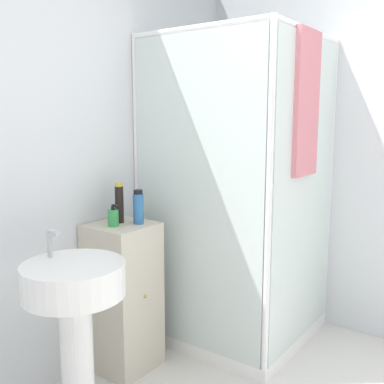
% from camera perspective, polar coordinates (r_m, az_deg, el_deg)
% --- Properties ---
extents(wall_back, '(6.40, 0.06, 2.50)m').
position_cam_1_polar(wall_back, '(2.53, -18.67, 3.01)').
color(wall_back, silver).
rests_on(wall_back, ground_plane).
extents(shower_enclosure, '(0.99, 1.02, 2.03)m').
position_cam_1_polar(shower_enclosure, '(3.10, 6.34, -9.07)').
color(shower_enclosure, white).
rests_on(shower_enclosure, ground_plane).
extents(vanity_cabinet, '(0.36, 0.37, 0.89)m').
position_cam_1_polar(vanity_cabinet, '(2.80, -8.76, -12.97)').
color(vanity_cabinet, beige).
rests_on(vanity_cabinet, ground_plane).
extents(sink, '(0.47, 0.47, 1.00)m').
position_cam_1_polar(sink, '(2.18, -14.64, -14.23)').
color(sink, white).
rests_on(sink, ground_plane).
extents(soap_dispenser, '(0.06, 0.06, 0.13)m').
position_cam_1_polar(soap_dispenser, '(2.61, -9.98, -3.22)').
color(soap_dispenser, green).
rests_on(soap_dispenser, vanity_cabinet).
extents(shampoo_bottle_tall_black, '(0.05, 0.05, 0.24)m').
position_cam_1_polar(shampoo_bottle_tall_black, '(2.68, -9.22, -1.40)').
color(shampoo_bottle_tall_black, black).
rests_on(shampoo_bottle_tall_black, vanity_cabinet).
extents(shampoo_bottle_blue, '(0.06, 0.06, 0.20)m').
position_cam_1_polar(shampoo_bottle_blue, '(2.64, -6.83, -1.95)').
color(shampoo_bottle_blue, '#2D66A3').
rests_on(shampoo_bottle_blue, vanity_cabinet).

